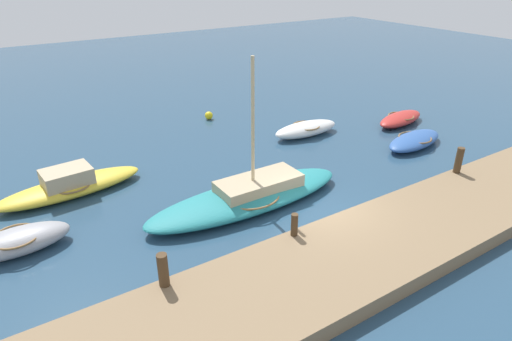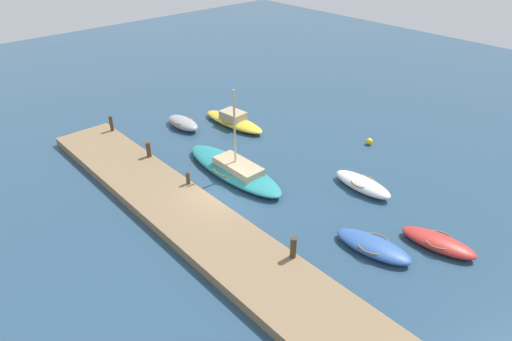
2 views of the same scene
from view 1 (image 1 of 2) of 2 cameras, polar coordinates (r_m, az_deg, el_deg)
The scene contains 12 objects.
ground_plane at distance 15.62m, azimuth 8.37°, elevation -6.02°, with size 84.00×84.00×0.00m, color navy.
dock_platform at distance 14.03m, azimuth 15.19°, elevation -9.56°, with size 24.99×3.63×0.52m, color #846B4C.
sailboat_teal at distance 16.01m, azimuth -0.88°, elevation -3.20°, with size 7.90×2.38×5.39m.
rowboat_white at distance 22.53m, azimuth 6.50°, elevation 5.38°, with size 3.68×1.41×0.69m.
motorboat_yellow at distance 18.16m, azimuth -22.99°, elevation -1.76°, with size 5.58×2.07×1.07m.
rowboat_blue at distance 22.42m, azimuth 19.86°, elevation 3.69°, with size 3.88×2.06×0.57m.
dinghy_grey at distance 15.44m, azimuth -28.55°, elevation -8.07°, with size 3.11×1.45×0.73m.
rowboat_red at distance 25.25m, azimuth 18.23°, elevation 6.40°, with size 3.66×1.91×0.59m.
mooring_post_mid_west at distance 11.76m, azimuth -11.95°, elevation -12.51°, with size 0.28×0.28×0.95m, color #47331E.
mooring_post_mid_east at distance 13.48m, azimuth 5.00°, elevation -7.01°, with size 0.22×0.22×0.74m, color #47331E.
mooring_post_east at distance 18.94m, azimuth 24.81°, elevation 1.22°, with size 0.28×0.28×1.04m, color #47331E.
marker_buoy at distance 24.89m, azimuth -6.13°, elevation 7.10°, with size 0.44×0.44×0.44m, color yellow.
Camera 1 is at (-9.00, -9.79, 8.19)m, focal length 30.86 mm.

